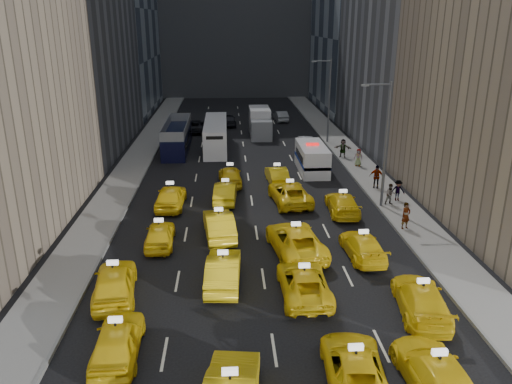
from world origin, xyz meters
TOP-DOWN VIEW (x-y plane):
  - ground at (0.00, 0.00)m, footprint 160.00×160.00m
  - sidewalk_west at (-10.50, 25.00)m, footprint 3.00×90.00m
  - sidewalk_east at (10.50, 25.00)m, footprint 3.00×90.00m
  - curb_west at (-9.05, 25.00)m, footprint 0.15×90.00m
  - curb_east at (9.05, 25.00)m, footprint 0.15×90.00m
  - streetlight_near at (9.18, 12.00)m, footprint 2.15×0.22m
  - streetlight_far at (9.18, 32.00)m, footprint 2.15×0.22m
  - taxi_0 at (-6.30, -4.07)m, footprint 1.92×4.50m
  - taxi_2 at (2.80, -6.10)m, footprint 2.57×4.93m
  - taxi_3 at (5.63, -6.79)m, footprint 2.25×5.20m
  - taxi_4 at (-7.37, 0.57)m, footprint 2.55×5.09m
  - taxi_5 at (-2.09, 1.58)m, footprint 1.91×4.84m
  - taxi_6 at (1.86, 0.26)m, footprint 2.35×5.02m
  - taxi_7 at (7.01, -1.70)m, footprint 2.73×5.31m
  - taxi_8 at (-5.91, 6.46)m, footprint 1.79×4.20m
  - taxi_9 at (-2.37, 7.54)m, footprint 2.26×5.05m
  - taxi_10 at (2.09, 4.97)m, footprint 3.41×6.06m
  - taxi_11 at (5.85, 4.23)m, footprint 2.06×4.70m
  - taxi_12 at (-5.91, 12.96)m, footprint 2.14×4.87m
  - taxi_13 at (-1.96, 13.91)m, footprint 1.84×4.54m
  - taxi_14 at (2.79, 13.31)m, footprint 3.12×5.71m
  - taxi_15 at (6.23, 11.06)m, footprint 2.21×4.96m
  - taxi_16 at (-1.56, 17.93)m, footprint 2.01×4.61m
  - taxi_17 at (2.32, 18.08)m, footprint 1.77×4.37m
  - nypd_van at (5.78, 21.37)m, footprint 2.72×6.13m
  - double_decker at (-6.91, 29.73)m, footprint 2.43×10.19m
  - city_bus at (-2.93, 30.49)m, footprint 2.68×11.09m
  - box_truck at (2.12, 36.16)m, footprint 2.54×6.88m
  - misc_car_0 at (6.41, 29.45)m, footprint 1.75×4.34m
  - misc_car_1 at (-5.50, 38.67)m, footprint 2.55×5.26m
  - misc_car_2 at (2.99, 45.57)m, footprint 2.71×5.53m
  - misc_car_3 at (-1.48, 42.07)m, footprint 1.95×4.46m
  - misc_car_4 at (5.50, 44.76)m, footprint 1.83×4.27m
  - pedestrian_0 at (9.58, 7.77)m, footprint 0.75×0.63m
  - pedestrian_1 at (10.00, 12.18)m, footprint 0.79×0.48m
  - pedestrian_2 at (10.80, 12.95)m, footprint 1.05×0.49m
  - pedestrian_3 at (10.06, 16.00)m, footprint 1.19×0.82m
  - pedestrian_4 at (10.23, 22.31)m, footprint 0.88×0.66m
  - pedestrian_5 at (9.51, 25.43)m, footprint 1.72×1.00m

SIDE VIEW (x-z plane):
  - ground at x=0.00m, z-range 0.00..0.00m
  - sidewalk_west at x=-10.50m, z-range 0.00..0.15m
  - sidewalk_east at x=10.50m, z-range 0.00..0.15m
  - curb_west at x=-9.05m, z-range 0.00..0.18m
  - curb_east at x=9.05m, z-range 0.00..0.18m
  - taxi_2 at x=2.80m, z-range 0.00..1.33m
  - taxi_11 at x=5.85m, z-range 0.00..1.34m
  - misc_car_4 at x=5.50m, z-range 0.00..1.37m
  - taxi_6 at x=1.86m, z-range 0.00..1.39m
  - misc_car_0 at x=6.41m, z-range 0.00..1.40m
  - taxi_17 at x=2.32m, z-range 0.00..1.41m
  - taxi_8 at x=-5.91m, z-range 0.00..1.41m
  - taxi_15 at x=6.23m, z-range 0.00..1.41m
  - misc_car_1 at x=-5.50m, z-range 0.00..1.44m
  - taxi_13 at x=-1.96m, z-range 0.00..1.47m
  - taxi_7 at x=7.01m, z-range 0.00..1.47m
  - taxi_3 at x=5.63m, z-range 0.00..1.49m
  - misc_car_3 at x=-1.48m, z-range 0.00..1.49m
  - taxi_14 at x=2.79m, z-range 0.00..1.52m
  - taxi_0 at x=-6.30m, z-range 0.00..1.52m
  - taxi_16 at x=-1.56m, z-range 0.00..1.55m
  - misc_car_2 at x=2.99m, z-range 0.00..1.55m
  - taxi_5 at x=-2.09m, z-range 0.00..1.57m
  - taxi_10 at x=2.09m, z-range 0.00..1.60m
  - taxi_9 at x=-2.37m, z-range 0.00..1.61m
  - taxi_12 at x=-5.91m, z-range 0.00..1.63m
  - taxi_4 at x=-7.37m, z-range 0.00..1.66m
  - pedestrian_1 at x=10.00m, z-range 0.15..1.70m
  - pedestrian_2 at x=10.80m, z-range 0.15..1.73m
  - pedestrian_4 at x=10.23m, z-range 0.15..1.74m
  - pedestrian_0 at x=9.58m, z-range 0.15..1.92m
  - pedestrian_5 at x=9.51m, z-range 0.15..1.94m
  - pedestrian_3 at x=10.06m, z-range 0.15..2.01m
  - nypd_van at x=5.78m, z-range -0.12..2.45m
  - city_bus at x=-2.93m, z-range -0.02..2.83m
  - double_decker at x=-6.91m, z-range -0.02..2.94m
  - box_truck at x=2.12m, z-range -0.03..3.09m
  - streetlight_near at x=9.18m, z-range 0.42..9.42m
  - streetlight_far at x=9.18m, z-range 0.42..9.42m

